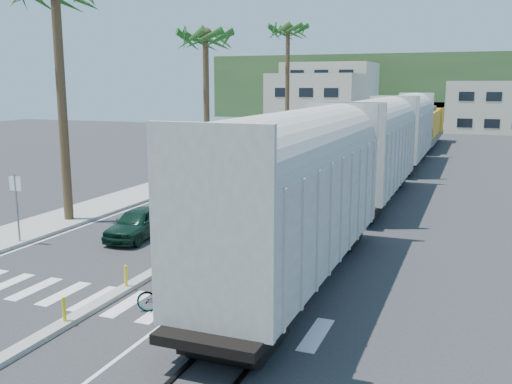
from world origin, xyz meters
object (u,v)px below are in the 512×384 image
Objects in this scene: street_sign at (16,198)px; cyclist at (167,289)px; car_lead at (138,223)px; car_second at (200,196)px.

cyclist is (9.45, -4.07, -1.27)m from street_sign.
car_lead is at bearing 19.81° from cyclist.
car_lead is 1.80× the size of cyclist.
street_sign is 9.43m from car_second.
cyclist is at bearing -65.35° from car_second.
car_second is (4.32, 8.30, -1.14)m from street_sign.
car_second is 13.39m from cyclist.
street_sign is at bearing -150.38° from car_lead.
car_second is 2.28× the size of cyclist.
street_sign is at bearing 48.17° from cyclist.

